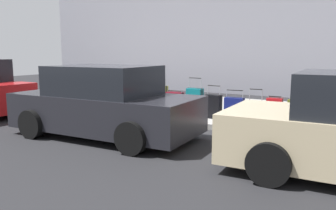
# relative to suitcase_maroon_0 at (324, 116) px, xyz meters

# --- Properties ---
(ground_plane) EXTENTS (40.00, 40.00, 0.00)m
(ground_plane) POSITION_rel_suitcase_maroon_0_xyz_m (3.57, 0.71, -0.47)
(ground_plane) COLOR black
(sidewalk_curb) EXTENTS (18.00, 5.00, 0.14)m
(sidewalk_curb) POSITION_rel_suitcase_maroon_0_xyz_m (3.57, -1.79, -0.40)
(sidewalk_curb) COLOR gray
(sidewalk_curb) RESTS_ON ground_plane
(suitcase_maroon_0) EXTENTS (0.49, 0.25, 0.89)m
(suitcase_maroon_0) POSITION_rel_suitcase_maroon_0_xyz_m (0.00, 0.00, 0.00)
(suitcase_maroon_0) COLOR maroon
(suitcase_maroon_0) RESTS_ON sidewalk_curb
(suitcase_olive_1) EXTENTS (0.44, 0.20, 0.71)m
(suitcase_olive_1) POSITION_rel_suitcase_maroon_0_xyz_m (0.57, -0.02, -0.01)
(suitcase_olive_1) COLOR #59601E
(suitcase_olive_1) RESTS_ON sidewalk_curb
(suitcase_red_2) EXTENTS (0.37, 0.24, 0.72)m
(suitcase_red_2) POSITION_rel_suitcase_maroon_0_xyz_m (1.09, 0.03, -0.00)
(suitcase_red_2) COLOR red
(suitcase_red_2) RESTS_ON sidewalk_curb
(suitcase_silver_3) EXTENTS (0.38, 0.21, 0.86)m
(suitcase_silver_3) POSITION_rel_suitcase_maroon_0_xyz_m (1.58, -0.04, -0.06)
(suitcase_silver_3) COLOR #9EA0A8
(suitcase_silver_3) RESTS_ON sidewalk_curb
(suitcase_navy_4) EXTENTS (0.49, 0.27, 0.80)m
(suitcase_navy_4) POSITION_rel_suitcase_maroon_0_xyz_m (2.12, -0.05, -0.03)
(suitcase_navy_4) COLOR navy
(suitcase_navy_4) RESTS_ON sidewalk_curb
(suitcase_black_5) EXTENTS (0.44, 0.24, 0.89)m
(suitcase_black_5) POSITION_rel_suitcase_maroon_0_xyz_m (2.70, -0.04, -0.02)
(suitcase_black_5) COLOR black
(suitcase_black_5) RESTS_ON sidewalk_curb
(suitcase_teal_6) EXTENTS (0.44, 0.25, 1.08)m
(suitcase_teal_6) POSITION_rel_suitcase_maroon_0_xyz_m (3.24, -0.02, 0.06)
(suitcase_teal_6) COLOR #0F606B
(suitcase_teal_6) RESTS_ON sidewalk_curb
(suitcase_maroon_7) EXTENTS (0.50, 0.27, 0.70)m
(suitcase_maroon_7) POSITION_rel_suitcase_maroon_0_xyz_m (3.82, 0.08, -0.01)
(suitcase_maroon_7) COLOR maroon
(suitcase_maroon_7) RESTS_ON sidewalk_curb
(suitcase_olive_8) EXTENTS (0.37, 0.26, 0.99)m
(suitcase_olive_8) POSITION_rel_suitcase_maroon_0_xyz_m (4.37, -0.07, 0.06)
(suitcase_olive_8) COLOR #59601E
(suitcase_olive_8) RESTS_ON sidewalk_curb
(suitcase_red_9) EXTENTS (0.38, 0.23, 0.93)m
(suitcase_red_9) POSITION_rel_suitcase_maroon_0_xyz_m (4.85, 0.03, 0.02)
(suitcase_red_9) COLOR red
(suitcase_red_9) RESTS_ON sidewalk_curb
(fire_hydrant) EXTENTS (0.39, 0.21, 0.82)m
(fire_hydrant) POSITION_rel_suitcase_maroon_0_xyz_m (5.68, 0.01, 0.09)
(fire_hydrant) COLOR red
(fire_hydrant) RESTS_ON sidewalk_curb
(bollard_post) EXTENTS (0.16, 0.16, 0.76)m
(bollard_post) POSITION_rel_suitcase_maroon_0_xyz_m (6.31, 0.16, 0.05)
(bollard_post) COLOR brown
(bollard_post) RESTS_ON sidewalk_curb
(parked_car_charcoal_1) EXTENTS (4.34, 2.19, 1.60)m
(parked_car_charcoal_1) POSITION_rel_suitcase_maroon_0_xyz_m (4.23, 2.52, 0.27)
(parked_car_charcoal_1) COLOR black
(parked_car_charcoal_1) RESTS_ON ground_plane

